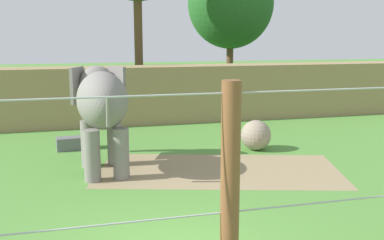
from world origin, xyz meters
TOP-DOWN VIEW (x-y plane):
  - dirt_patch at (2.52, 4.97)m, footprint 7.67×5.28m
  - embankment_wall at (0.00, 13.00)m, footprint 36.00×1.80m
  - elephant at (-0.73, 5.91)m, footprint 1.68×4.00m
  - enrichment_ball at (4.49, 6.94)m, footprint 1.03×1.03m
  - cable_fence at (0.04, -2.70)m, footprint 8.50×0.21m
  - feed_trough at (-1.43, 8.60)m, footprint 1.44×0.63m
  - tree_far_left at (8.46, 20.95)m, footprint 5.45×5.45m

SIDE VIEW (x-z plane):
  - dirt_patch at x=2.52m, z-range 0.00..0.01m
  - feed_trough at x=-1.43m, z-range 0.00..0.44m
  - enrichment_ball at x=4.49m, z-range 0.00..1.03m
  - embankment_wall at x=0.00m, z-range 0.00..2.53m
  - cable_fence at x=0.04m, z-range 0.01..3.41m
  - elephant at x=-0.73m, z-range 0.48..3.44m
  - tree_far_left at x=8.46m, z-range 1.50..10.26m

